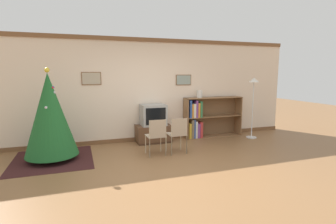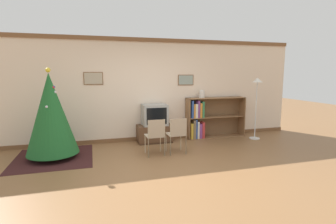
{
  "view_description": "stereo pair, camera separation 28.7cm",
  "coord_description": "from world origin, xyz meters",
  "px_view_note": "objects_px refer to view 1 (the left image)",
  "views": [
    {
      "loc": [
        -1.59,
        -4.39,
        1.81
      ],
      "look_at": [
        0.37,
        1.29,
        0.91
      ],
      "focal_mm": 28.0,
      "sensor_mm": 36.0,
      "label": 1
    },
    {
      "loc": [
        -1.31,
        -4.48,
        1.81
      ],
      "look_at": [
        0.37,
        1.29,
        0.91
      ],
      "focal_mm": 28.0,
      "sensor_mm": 36.0,
      "label": 2
    }
  ],
  "objects_px": {
    "christmas_tree": "(50,115)",
    "vase": "(200,94)",
    "bookshelf": "(203,118)",
    "television": "(153,115)",
    "standing_lamp": "(253,92)",
    "folding_chair_right": "(178,133)",
    "tv_console": "(153,134)",
    "folding_chair_left": "(157,135)"
  },
  "relations": [
    {
      "from": "christmas_tree",
      "to": "folding_chair_right",
      "type": "bearing_deg",
      "value": -9.95
    },
    {
      "from": "folding_chair_right",
      "to": "vase",
      "type": "xyz_separation_m",
      "value": [
        1.13,
        1.25,
        0.75
      ]
    },
    {
      "from": "folding_chair_left",
      "to": "vase",
      "type": "height_order",
      "value": "vase"
    },
    {
      "from": "television",
      "to": "folding_chair_left",
      "type": "relative_size",
      "value": 0.77
    },
    {
      "from": "christmas_tree",
      "to": "vase",
      "type": "xyz_separation_m",
      "value": [
        3.76,
        0.79,
        0.27
      ]
    },
    {
      "from": "folding_chair_right",
      "to": "christmas_tree",
      "type": "bearing_deg",
      "value": 170.05
    },
    {
      "from": "television",
      "to": "standing_lamp",
      "type": "relative_size",
      "value": 0.38
    },
    {
      "from": "tv_console",
      "to": "folding_chair_right",
      "type": "xyz_separation_m",
      "value": [
        0.25,
        -1.13,
        0.24
      ]
    },
    {
      "from": "bookshelf",
      "to": "television",
      "type": "bearing_deg",
      "value": -176.72
    },
    {
      "from": "christmas_tree",
      "to": "standing_lamp",
      "type": "relative_size",
      "value": 1.14
    },
    {
      "from": "christmas_tree",
      "to": "standing_lamp",
      "type": "xyz_separation_m",
      "value": [
        5.12,
        0.22,
        0.33
      ]
    },
    {
      "from": "television",
      "to": "folding_chair_left",
      "type": "distance_m",
      "value": 1.18
    },
    {
      "from": "tv_console",
      "to": "vase",
      "type": "xyz_separation_m",
      "value": [
        1.38,
        0.13,
        1.0
      ]
    },
    {
      "from": "folding_chair_left",
      "to": "vase",
      "type": "xyz_separation_m",
      "value": [
        1.63,
        1.25,
        0.75
      ]
    },
    {
      "from": "christmas_tree",
      "to": "tv_console",
      "type": "distance_m",
      "value": 2.58
    },
    {
      "from": "bookshelf",
      "to": "vase",
      "type": "relative_size",
      "value": 8.38
    },
    {
      "from": "christmas_tree",
      "to": "folding_chair_right",
      "type": "xyz_separation_m",
      "value": [
        2.63,
        -0.46,
        -0.48
      ]
    },
    {
      "from": "bookshelf",
      "to": "tv_console",
      "type": "bearing_deg",
      "value": -176.82
    },
    {
      "from": "folding_chair_left",
      "to": "television",
      "type": "bearing_deg",
      "value": 77.59
    },
    {
      "from": "christmas_tree",
      "to": "vase",
      "type": "relative_size",
      "value": 9.42
    },
    {
      "from": "tv_console",
      "to": "bookshelf",
      "type": "bearing_deg",
      "value": 3.18
    },
    {
      "from": "television",
      "to": "vase",
      "type": "xyz_separation_m",
      "value": [
        1.38,
        0.13,
        0.5
      ]
    },
    {
      "from": "christmas_tree",
      "to": "tv_console",
      "type": "height_order",
      "value": "christmas_tree"
    },
    {
      "from": "christmas_tree",
      "to": "folding_chair_right",
      "type": "relative_size",
      "value": 2.32
    },
    {
      "from": "vase",
      "to": "standing_lamp",
      "type": "height_order",
      "value": "standing_lamp"
    },
    {
      "from": "television",
      "to": "vase",
      "type": "distance_m",
      "value": 1.47
    },
    {
      "from": "vase",
      "to": "folding_chair_right",
      "type": "bearing_deg",
      "value": -132.05
    },
    {
      "from": "bookshelf",
      "to": "vase",
      "type": "distance_m",
      "value": 0.7
    },
    {
      "from": "television",
      "to": "standing_lamp",
      "type": "height_order",
      "value": "standing_lamp"
    },
    {
      "from": "television",
      "to": "folding_chair_right",
      "type": "relative_size",
      "value": 0.77
    },
    {
      "from": "christmas_tree",
      "to": "standing_lamp",
      "type": "height_order",
      "value": "christmas_tree"
    },
    {
      "from": "tv_console",
      "to": "folding_chair_left",
      "type": "relative_size",
      "value": 1.1
    },
    {
      "from": "folding_chair_left",
      "to": "bookshelf",
      "type": "xyz_separation_m",
      "value": [
        1.72,
        1.21,
        0.06
      ]
    },
    {
      "from": "folding_chair_left",
      "to": "vase",
      "type": "relative_size",
      "value": 4.05
    },
    {
      "from": "bookshelf",
      "to": "vase",
      "type": "bearing_deg",
      "value": 155.07
    },
    {
      "from": "folding_chair_right",
      "to": "standing_lamp",
      "type": "xyz_separation_m",
      "value": [
        2.49,
        0.69,
        0.81
      ]
    },
    {
      "from": "bookshelf",
      "to": "standing_lamp",
      "type": "distance_m",
      "value": 1.55
    },
    {
      "from": "standing_lamp",
      "to": "bookshelf",
      "type": "bearing_deg",
      "value": 157.38
    },
    {
      "from": "television",
      "to": "bookshelf",
      "type": "bearing_deg",
      "value": 3.28
    },
    {
      "from": "christmas_tree",
      "to": "bookshelf",
      "type": "bearing_deg",
      "value": 10.95
    },
    {
      "from": "tv_console",
      "to": "folding_chair_right",
      "type": "bearing_deg",
      "value": -77.62
    },
    {
      "from": "television",
      "to": "standing_lamp",
      "type": "xyz_separation_m",
      "value": [
        2.73,
        -0.44,
        0.56
      ]
    }
  ]
}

